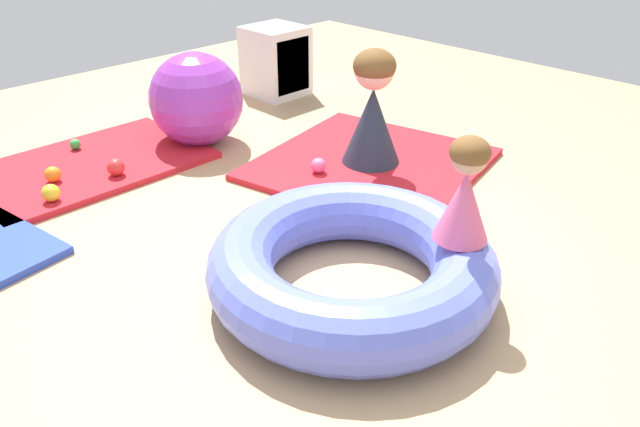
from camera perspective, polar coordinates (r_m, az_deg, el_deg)
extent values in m
plane|color=tan|center=(2.93, 1.73, -5.63)|extent=(8.00, 8.00, 0.00)
cube|color=red|center=(4.22, -20.50, 4.19)|extent=(1.41, 0.93, 0.04)
cube|color=red|center=(3.99, 4.66, 4.59)|extent=(1.57, 1.54, 0.04)
torus|color=#6070E5|center=(2.73, 2.96, -4.74)|extent=(1.28, 1.28, 0.29)
cone|color=#E5608E|center=(2.63, 13.07, 0.71)|extent=(0.32, 0.32, 0.31)
sphere|color=tan|center=(2.54, 13.63, 5.20)|extent=(0.15, 0.15, 0.15)
ellipsoid|color=brown|center=(2.53, 13.67, 5.52)|extent=(0.17, 0.17, 0.13)
cone|color=#232D3D|center=(3.89, 4.81, 8.08)|extent=(0.50, 0.50, 0.48)
sphere|color=beige|center=(3.78, 5.04, 13.04)|extent=(0.24, 0.24, 0.24)
ellipsoid|color=brown|center=(3.77, 5.05, 13.39)|extent=(0.26, 0.26, 0.20)
sphere|color=green|center=(4.44, -21.62, 5.95)|extent=(0.07, 0.07, 0.07)
sphere|color=yellow|center=(3.77, -23.55, 1.75)|extent=(0.10, 0.10, 0.10)
sphere|color=orange|center=(4.01, -23.40, 3.33)|extent=(0.09, 0.09, 0.09)
sphere|color=red|center=(3.95, -18.30, 4.08)|extent=(0.11, 0.11, 0.11)
sphere|color=pink|center=(3.79, -0.15, 4.45)|extent=(0.09, 0.09, 0.09)
sphere|color=purple|center=(4.32, -11.33, 10.26)|extent=(0.63, 0.63, 0.63)
cube|color=silver|center=(5.31, -4.11, 13.83)|extent=(0.44, 0.44, 0.56)
cube|color=#2D2D33|center=(5.22, -3.21, 13.60)|extent=(0.34, 0.20, 0.44)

